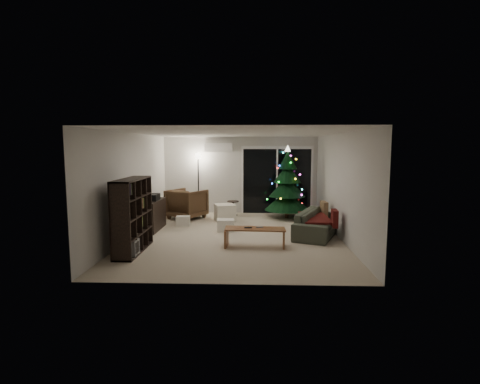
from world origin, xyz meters
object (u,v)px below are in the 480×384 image
at_px(sofa, 318,223).
at_px(coffee_table, 255,237).
at_px(bookshelf, 124,215).
at_px(armchair, 187,204).
at_px(christmas_tree, 287,182).
at_px(media_cabinet, 151,215).

bearing_deg(sofa, coffee_table, 149.00).
relative_size(bookshelf, armchair, 1.54).
bearing_deg(christmas_tree, coffee_table, -106.37).
height_order(media_cabinet, coffee_table, media_cabinet).
distance_m(bookshelf, coffee_table, 2.82).
xyz_separation_m(bookshelf, armchair, (0.66, 3.63, -0.31)).
relative_size(media_cabinet, christmas_tree, 0.56).
xyz_separation_m(bookshelf, christmas_tree, (3.71, 3.81, 0.34)).
distance_m(coffee_table, christmas_tree, 3.61).
height_order(media_cabinet, armchair, armchair).
bearing_deg(coffee_table, armchair, 126.72).
bearing_deg(armchair, coffee_table, 151.89).
bearing_deg(coffee_table, christmas_tree, 77.39).
height_order(bookshelf, armchair, bookshelf).
height_order(bookshelf, media_cabinet, bookshelf).
bearing_deg(bookshelf, christmas_tree, 43.40).
bearing_deg(media_cabinet, sofa, -5.04).
bearing_deg(christmas_tree, bookshelf, -134.23).
height_order(armchair, sofa, armchair).
distance_m(bookshelf, christmas_tree, 5.33).
bearing_deg(sofa, armchair, 83.46).
xyz_separation_m(bookshelf, coffee_table, (2.72, 0.45, -0.56)).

